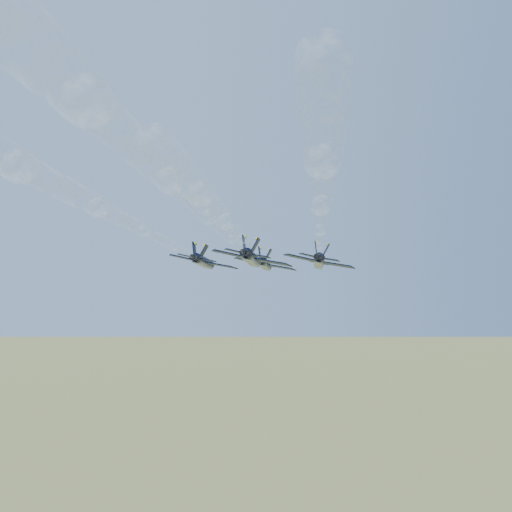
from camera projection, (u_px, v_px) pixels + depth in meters
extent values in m
cylinder|color=black|center=(265.00, 264.00, 108.08)|extent=(5.52, 12.12, 1.84)
cone|color=black|center=(269.00, 265.00, 115.28)|extent=(2.49, 2.84, 1.84)
ellipsoid|color=black|center=(267.00, 262.00, 111.18)|extent=(1.66, 2.41, 0.92)
cube|color=gray|center=(264.00, 267.00, 108.06)|extent=(4.74, 10.80, 0.69)
cube|color=black|center=(249.00, 261.00, 107.72)|extent=(5.24, 2.94, 1.25)
cube|color=yellow|center=(250.00, 261.00, 109.27)|extent=(5.08, 0.33, 1.25)
cube|color=black|center=(281.00, 268.00, 106.97)|extent=(5.96, 5.45, 1.25)
cube|color=yellow|center=(281.00, 267.00, 108.52)|extent=(4.30, 3.25, 1.25)
cube|color=black|center=(252.00, 261.00, 102.55)|extent=(2.45, 1.62, 0.61)
cube|color=black|center=(272.00, 265.00, 102.09)|extent=(2.75, 2.64, 0.61)
cube|color=black|center=(260.00, 255.00, 103.08)|extent=(1.01, 2.04, 2.38)
cube|color=black|center=(268.00, 257.00, 102.90)|extent=(1.87, 2.32, 2.14)
cylinder|color=black|center=(259.00, 263.00, 101.73)|extent=(1.47, 1.41, 1.19)
cylinder|color=black|center=(264.00, 264.00, 101.63)|extent=(1.47, 1.41, 1.19)
cylinder|color=black|center=(204.00, 262.00, 96.84)|extent=(5.52, 12.12, 1.84)
cone|color=black|center=(212.00, 263.00, 104.05)|extent=(2.49, 2.84, 1.84)
ellipsoid|color=black|center=(208.00, 259.00, 99.94)|extent=(1.66, 2.41, 0.92)
cube|color=gray|center=(203.00, 265.00, 96.83)|extent=(4.74, 10.80, 0.69)
cube|color=black|center=(185.00, 258.00, 96.49)|extent=(5.24, 2.94, 1.25)
cube|color=yellow|center=(187.00, 258.00, 98.03)|extent=(5.08, 0.33, 1.25)
cube|color=black|center=(220.00, 266.00, 95.74)|extent=(5.96, 5.45, 1.25)
cube|color=yellow|center=(222.00, 265.00, 97.28)|extent=(4.30, 3.25, 1.25)
cube|color=black|center=(185.00, 258.00, 91.32)|extent=(2.45, 1.62, 0.61)
cube|color=black|center=(208.00, 263.00, 90.86)|extent=(2.75, 2.64, 0.61)
cube|color=black|center=(194.00, 252.00, 91.85)|extent=(1.01, 2.04, 2.38)
cube|color=black|center=(203.00, 253.00, 91.66)|extent=(1.87, 2.32, 2.14)
cylinder|color=black|center=(193.00, 260.00, 90.50)|extent=(1.47, 1.41, 1.19)
cylinder|color=black|center=(198.00, 261.00, 90.40)|extent=(1.47, 1.41, 1.19)
cylinder|color=black|center=(319.00, 261.00, 95.35)|extent=(5.52, 12.12, 1.84)
cone|color=black|center=(319.00, 263.00, 102.56)|extent=(2.49, 2.84, 1.84)
ellipsoid|color=black|center=(320.00, 259.00, 98.45)|extent=(1.66, 2.41, 0.92)
cube|color=gray|center=(318.00, 265.00, 95.33)|extent=(4.74, 10.80, 0.69)
cube|color=black|center=(301.00, 258.00, 95.00)|extent=(5.24, 2.94, 1.25)
cube|color=yellow|center=(301.00, 258.00, 96.54)|extent=(5.08, 0.33, 1.25)
cube|color=black|center=(338.00, 265.00, 94.24)|extent=(5.96, 5.45, 1.25)
cube|color=yellow|center=(337.00, 265.00, 95.79)|extent=(4.30, 3.25, 1.25)
cube|color=black|center=(307.00, 257.00, 89.83)|extent=(2.45, 1.62, 0.61)
cube|color=black|center=(331.00, 262.00, 89.36)|extent=(2.75, 2.64, 0.61)
cube|color=black|center=(316.00, 251.00, 90.36)|extent=(1.01, 2.04, 2.38)
cube|color=black|center=(326.00, 253.00, 90.17)|extent=(1.87, 2.32, 2.14)
cylinder|color=black|center=(316.00, 260.00, 89.01)|extent=(1.47, 1.41, 1.19)
cylinder|color=black|center=(322.00, 261.00, 88.91)|extent=(1.47, 1.41, 1.19)
cylinder|color=black|center=(252.00, 258.00, 83.75)|extent=(5.52, 12.12, 1.84)
cone|color=black|center=(257.00, 260.00, 90.95)|extent=(2.49, 2.84, 1.84)
ellipsoid|color=black|center=(255.00, 256.00, 86.85)|extent=(1.66, 2.41, 0.92)
cube|color=gray|center=(251.00, 262.00, 83.73)|extent=(4.74, 10.80, 0.69)
cube|color=black|center=(231.00, 254.00, 83.39)|extent=(5.24, 2.94, 1.25)
cube|color=yellow|center=(232.00, 254.00, 84.94)|extent=(5.08, 0.33, 1.25)
cube|color=black|center=(272.00, 263.00, 82.64)|extent=(5.96, 5.45, 1.25)
cube|color=yellow|center=(273.00, 262.00, 84.19)|extent=(4.30, 3.25, 1.25)
cube|color=black|center=(233.00, 253.00, 78.23)|extent=(2.45, 1.62, 0.61)
cube|color=black|center=(261.00, 259.00, 77.76)|extent=(2.75, 2.64, 0.61)
cube|color=black|center=(244.00, 246.00, 78.76)|extent=(1.01, 2.04, 2.38)
cube|color=black|center=(255.00, 248.00, 78.57)|extent=(1.87, 2.32, 2.14)
cylinder|color=black|center=(243.00, 256.00, 77.40)|extent=(1.47, 1.41, 1.19)
cylinder|color=black|center=(249.00, 257.00, 77.31)|extent=(1.47, 1.41, 1.19)
cylinder|color=white|center=(257.00, 261.00, 94.74)|extent=(5.37, 13.93, 0.98)
cylinder|color=white|center=(247.00, 257.00, 81.32)|extent=(5.73, 14.05, 1.34)
cylinder|color=white|center=(232.00, 252.00, 67.90)|extent=(6.14, 14.18, 1.78)
cylinder|color=white|center=(210.00, 244.00, 54.47)|extent=(6.61, 14.34, 2.28)
cylinder|color=white|center=(174.00, 231.00, 41.05)|extent=(7.13, 14.50, 2.82)
cylinder|color=white|center=(185.00, 258.00, 83.51)|extent=(5.37, 13.93, 0.98)
cylinder|color=white|center=(159.00, 253.00, 70.09)|extent=(5.73, 14.05, 1.34)
cylinder|color=white|center=(121.00, 246.00, 56.66)|extent=(6.14, 14.18, 1.78)
cylinder|color=white|center=(58.00, 234.00, 43.24)|extent=(6.61, 14.34, 2.28)
cylinder|color=white|center=(319.00, 257.00, 82.02)|extent=(5.37, 13.93, 0.98)
cylinder|color=white|center=(319.00, 252.00, 68.59)|extent=(5.73, 14.05, 1.34)
cylinder|color=white|center=(318.00, 245.00, 55.17)|extent=(6.14, 14.18, 1.78)
cylinder|color=white|center=(317.00, 232.00, 41.75)|extent=(6.61, 14.34, 2.28)
cylinder|color=white|center=(315.00, 207.00, 28.33)|extent=(7.13, 14.50, 2.82)
cylinder|color=white|center=(239.00, 253.00, 70.41)|extent=(5.37, 13.93, 0.98)
cylinder|color=white|center=(220.00, 246.00, 56.99)|extent=(5.73, 14.05, 1.34)
cylinder|color=white|center=(188.00, 234.00, 43.57)|extent=(6.14, 14.18, 1.78)
cylinder|color=white|center=(129.00, 212.00, 30.15)|extent=(6.61, 14.34, 2.28)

